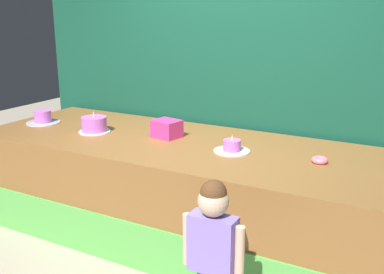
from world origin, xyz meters
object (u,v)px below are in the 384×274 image
child_figure (213,239)px  cake_center_left (94,125)px  pink_box (167,129)px  cake_far_left (43,118)px  cake_center_right (232,147)px  donut (320,160)px

child_figure → cake_center_left: size_ratio=3.54×
child_figure → pink_box: size_ratio=4.53×
cake_far_left → cake_center_left: bearing=-2.0°
child_figure → pink_box: 1.56m
child_figure → pink_box: (-1.02, 1.15, 0.28)m
cake_far_left → cake_center_right: (2.06, 0.03, -0.01)m
child_figure → cake_center_right: size_ratio=3.53×
pink_box → donut: 1.37m
donut → cake_far_left: bearing=-178.1°
cake_center_left → cake_center_right: 1.37m
donut → cake_center_left: (-2.06, -0.11, 0.05)m
cake_center_right → cake_far_left: bearing=-179.1°
cake_far_left → cake_center_right: bearing=0.9°
pink_box → cake_center_right: bearing=-9.6°
child_figure → donut: child_figure is taller
cake_center_left → cake_center_right: size_ratio=0.99×
donut → cake_far_left: cake_far_left is taller
child_figure → donut: 1.16m
child_figure → donut: bearing=72.2°
child_figure → cake_far_left: 2.61m
cake_center_left → cake_center_right: bearing=2.3°
pink_box → cake_center_left: bearing=-166.0°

